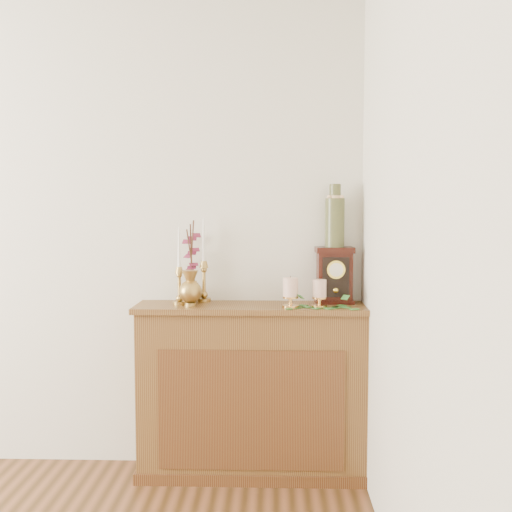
{
  "coord_description": "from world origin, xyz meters",
  "views": [
    {
      "loc": [
        1.52,
        -1.05,
        1.44
      ],
      "look_at": [
        1.42,
        2.05,
        1.19
      ],
      "focal_mm": 42.0,
      "sensor_mm": 36.0,
      "label": 1
    }
  ],
  "objects_px": {
    "bud_vase": "(190,289)",
    "candlestick_left": "(179,279)",
    "mantel_clock": "(334,276)",
    "candlestick_center": "(204,274)",
    "ginger_jar": "(192,265)",
    "ceramic_vase": "(335,219)"
  },
  "relations": [
    {
      "from": "candlestick_left",
      "to": "bud_vase",
      "type": "relative_size",
      "value": 2.18
    },
    {
      "from": "candlestick_center",
      "to": "candlestick_left",
      "type": "bearing_deg",
      "value": -136.73
    },
    {
      "from": "bud_vase",
      "to": "ceramic_vase",
      "type": "relative_size",
      "value": 0.56
    },
    {
      "from": "ginger_jar",
      "to": "ceramic_vase",
      "type": "xyz_separation_m",
      "value": [
        0.78,
        -0.01,
        0.25
      ]
    },
    {
      "from": "candlestick_left",
      "to": "bud_vase",
      "type": "xyz_separation_m",
      "value": [
        0.07,
        -0.06,
        -0.04
      ]
    },
    {
      "from": "candlestick_center",
      "to": "mantel_clock",
      "type": "relative_size",
      "value": 1.51
    },
    {
      "from": "candlestick_left",
      "to": "candlestick_center",
      "type": "distance_m",
      "value": 0.16
    },
    {
      "from": "bud_vase",
      "to": "ceramic_vase",
      "type": "height_order",
      "value": "ceramic_vase"
    },
    {
      "from": "candlestick_center",
      "to": "bud_vase",
      "type": "height_order",
      "value": "candlestick_center"
    },
    {
      "from": "candlestick_center",
      "to": "mantel_clock",
      "type": "height_order",
      "value": "candlestick_center"
    },
    {
      "from": "bud_vase",
      "to": "candlestick_left",
      "type": "bearing_deg",
      "value": 138.53
    },
    {
      "from": "ginger_jar",
      "to": "candlestick_left",
      "type": "bearing_deg",
      "value": -117.06
    },
    {
      "from": "mantel_clock",
      "to": "ceramic_vase",
      "type": "height_order",
      "value": "ceramic_vase"
    },
    {
      "from": "candlestick_left",
      "to": "mantel_clock",
      "type": "bearing_deg",
      "value": 6.36
    },
    {
      "from": "candlestick_center",
      "to": "ginger_jar",
      "type": "height_order",
      "value": "candlestick_center"
    },
    {
      "from": "bud_vase",
      "to": "ginger_jar",
      "type": "height_order",
      "value": "ginger_jar"
    },
    {
      "from": "mantel_clock",
      "to": "candlestick_left",
      "type": "bearing_deg",
      "value": -175.89
    },
    {
      "from": "candlestick_center",
      "to": "ceramic_vase",
      "type": "relative_size",
      "value": 1.36
    },
    {
      "from": "bud_vase",
      "to": "mantel_clock",
      "type": "distance_m",
      "value": 0.78
    },
    {
      "from": "candlestick_center",
      "to": "bud_vase",
      "type": "relative_size",
      "value": 2.42
    },
    {
      "from": "candlestick_left",
      "to": "bud_vase",
      "type": "distance_m",
      "value": 0.1
    },
    {
      "from": "bud_vase",
      "to": "mantel_clock",
      "type": "xyz_separation_m",
      "value": [
        0.76,
        0.15,
        0.06
      ]
    }
  ]
}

